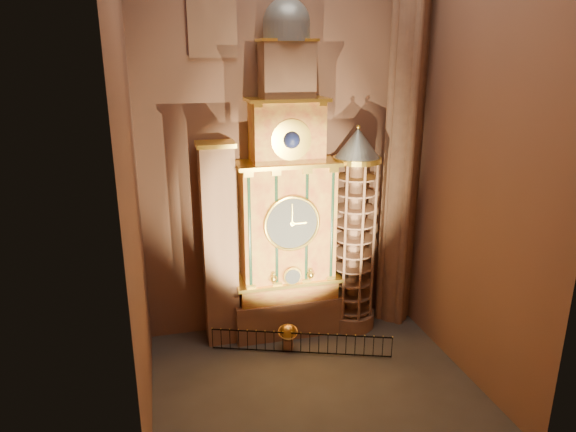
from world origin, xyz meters
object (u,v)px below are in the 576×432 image
object	(u,v)px
celestial_globe	(288,335)
astronomical_clock	(287,210)
iron_railing	(301,343)
portrait_tower	(219,245)
stair_turret	(354,233)

from	to	relation	value
celestial_globe	astronomical_clock	bearing A→B (deg)	77.16
astronomical_clock	iron_railing	bearing A→B (deg)	-87.87
portrait_tower	stair_turret	xyz separation A→B (m)	(6.90, -0.28, 0.12)
iron_railing	portrait_tower	bearing A→B (deg)	145.23
astronomical_clock	iron_railing	size ratio (longest dim) A/B	2.02
portrait_tower	iron_railing	world-z (taller)	portrait_tower
astronomical_clock	stair_turret	distance (m)	3.78
portrait_tower	iron_railing	xyz separation A→B (m)	(3.49, -2.42, -4.56)
portrait_tower	astronomical_clock	bearing A→B (deg)	-0.29
stair_turret	iron_railing	distance (m)	6.17
celestial_globe	iron_railing	world-z (taller)	celestial_globe
stair_turret	iron_railing	xyz separation A→B (m)	(-3.41, -2.14, -4.67)
astronomical_clock	portrait_tower	world-z (taller)	astronomical_clock
stair_turret	celestial_globe	world-z (taller)	stair_turret
astronomical_clock	portrait_tower	size ratio (longest dim) A/B	1.64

